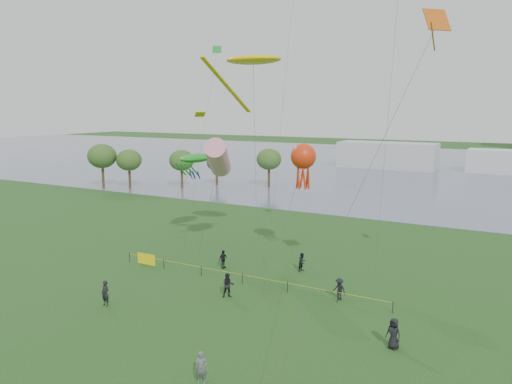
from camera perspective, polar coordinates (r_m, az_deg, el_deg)
The scene contains 17 objects.
ground_plane at distance 30.26m, azimuth -9.65°, elevation -18.01°, with size 400.00×400.00×0.00m, color #163B13.
lake at distance 122.78m, azimuth 20.72°, elevation 2.49°, with size 400.00×120.00×0.08m, color slate.
pavilion_left at distance 119.87m, azimuth 14.77°, elevation 4.07°, with size 22.00×8.00×6.00m, color silver.
trees at distance 88.57m, azimuth -9.76°, elevation 3.71°, with size 29.60×19.53×7.74m.
fence at distance 43.79m, azimuth -8.57°, elevation -8.31°, with size 24.07×0.07×1.05m.
kite_flyer at distance 27.09m, azimuth -6.26°, elevation -19.36°, with size 0.63×0.41×1.73m, color #5A5C62.
spectator_a at distance 37.74m, azimuth -3.20°, elevation -10.60°, with size 0.90×0.70×1.85m, color black.
spectator_b at distance 37.73m, azimuth 9.50°, elevation -10.89°, with size 1.07×0.61×1.65m, color black.
spectator_c at distance 44.28m, azimuth -3.78°, elevation -7.66°, with size 0.96×0.40×1.64m, color black.
spectator_d at distance 31.35m, azimuth 15.45°, elevation -15.32°, with size 0.91×0.59×1.85m, color black.
spectator_f at distance 37.76m, azimuth -16.84°, elevation -11.01°, with size 0.67×0.44×1.84m, color black.
spectator_g at distance 43.60m, azimuth 5.31°, elevation -7.98°, with size 0.78×0.61×1.61m, color black.
kite_stingray at distance 43.92m, azimuth -0.39°, elevation 14.80°, with size 6.87×10.08×18.40m.
kite_windsock at distance 46.80m, azimuth -4.36°, elevation 3.91°, with size 4.37×5.29×11.33m.
kite_creature at distance 51.74m, azimuth -6.88°, elevation 3.84°, with size 3.47×7.98×9.28m.
kite_octopus at distance 44.06m, azimuth 5.43°, elevation 4.00°, with size 2.25×10.40×10.88m.
kite_delta at distance 29.78m, azimuth 19.11°, elevation 16.24°, with size 5.88×12.34×19.35m.
Camera 1 is at (16.96, -20.80, 13.97)m, focal length 35.00 mm.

